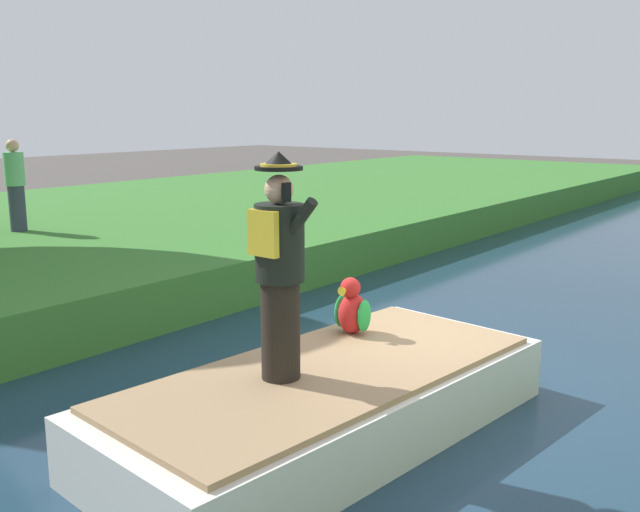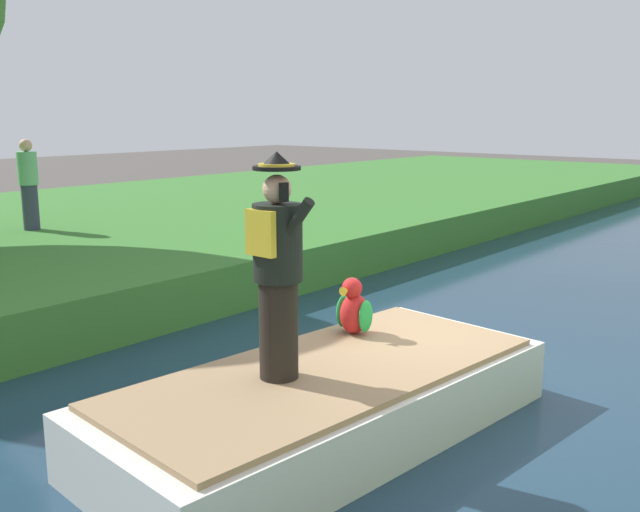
{
  "view_description": "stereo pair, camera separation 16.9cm",
  "coord_description": "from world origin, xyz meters",
  "px_view_note": "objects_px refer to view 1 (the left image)",
  "views": [
    {
      "loc": [
        3.55,
        -6.09,
        2.86
      ],
      "look_at": [
        -0.3,
        -1.26,
        1.61
      ],
      "focal_mm": 40.12,
      "sensor_mm": 36.0,
      "label": 1
    },
    {
      "loc": [
        3.69,
        -5.98,
        2.86
      ],
      "look_at": [
        -0.3,
        -1.26,
        1.61
      ],
      "focal_mm": 40.12,
      "sensor_mm": 36.0,
      "label": 2
    }
  ],
  "objects_px": {
    "person_bystander": "(15,185)",
    "parrot_plush": "(352,309)",
    "boat": "(329,402)",
    "person_pirate": "(280,268)"
  },
  "relations": [
    {
      "from": "person_bystander",
      "to": "parrot_plush",
      "type": "bearing_deg",
      "value": -6.65
    },
    {
      "from": "boat",
      "to": "parrot_plush",
      "type": "relative_size",
      "value": 7.62
    },
    {
      "from": "boat",
      "to": "person_bystander",
      "type": "bearing_deg",
      "value": 167.58
    },
    {
      "from": "parrot_plush",
      "to": "person_bystander",
      "type": "bearing_deg",
      "value": 173.35
    },
    {
      "from": "person_pirate",
      "to": "parrot_plush",
      "type": "bearing_deg",
      "value": 112.36
    },
    {
      "from": "parrot_plush",
      "to": "person_bystander",
      "type": "distance_m",
      "value": 8.02
    },
    {
      "from": "boat",
      "to": "person_pirate",
      "type": "distance_m",
      "value": 1.32
    },
    {
      "from": "person_pirate",
      "to": "person_bystander",
      "type": "distance_m",
      "value": 8.5
    },
    {
      "from": "parrot_plush",
      "to": "person_pirate",
      "type": "bearing_deg",
      "value": -79.26
    },
    {
      "from": "person_pirate",
      "to": "person_bystander",
      "type": "bearing_deg",
      "value": 176.14
    }
  ]
}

